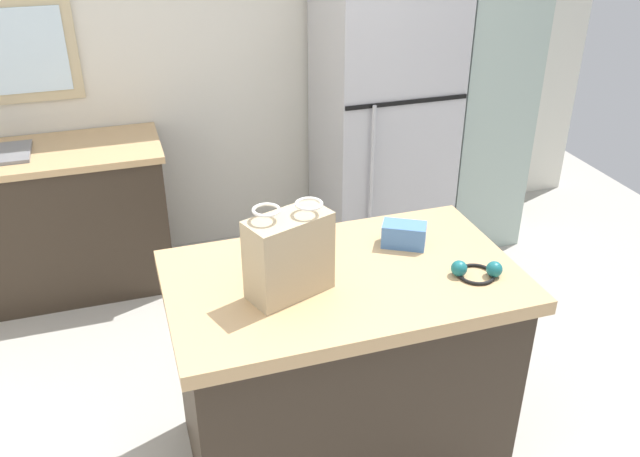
# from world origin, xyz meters

# --- Properties ---
(back_wall) EXTENTS (5.35, 0.13, 2.73)m
(back_wall) POSITION_xyz_m (-0.02, 2.20, 1.37)
(back_wall) COLOR silver
(back_wall) RESTS_ON ground
(kitchen_island) EXTENTS (1.38, 0.83, 0.93)m
(kitchen_island) POSITION_xyz_m (0.04, 0.06, 0.47)
(kitchen_island) COLOR #33281E
(kitchen_island) RESTS_ON ground
(refrigerator) EXTENTS (0.78, 0.74, 1.81)m
(refrigerator) POSITION_xyz_m (0.92, 1.78, 0.91)
(refrigerator) COLOR #B7B7BC
(refrigerator) RESTS_ON ground
(tall_cabinet) EXTENTS (0.51, 0.66, 2.24)m
(tall_cabinet) POSITION_xyz_m (1.58, 1.78, 1.12)
(tall_cabinet) COLOR #9EB2A8
(tall_cabinet) RESTS_ON ground
(sink_counter) EXTENTS (1.41, 0.60, 1.10)m
(sink_counter) POSITION_xyz_m (-1.19, 1.84, 0.47)
(sink_counter) COLOR #33281E
(sink_counter) RESTS_ON ground
(shopping_bag) EXTENTS (0.34, 0.25, 0.36)m
(shopping_bag) POSITION_xyz_m (-0.19, 0.01, 1.09)
(shopping_bag) COLOR tan
(shopping_bag) RESTS_ON kitchen_island
(small_box) EXTENTS (0.21, 0.18, 0.10)m
(small_box) POSITION_xyz_m (0.36, 0.20, 0.98)
(small_box) COLOR #4775B7
(small_box) RESTS_ON kitchen_island
(bottle) EXTENTS (0.06, 0.06, 0.20)m
(bottle) POSITION_xyz_m (-0.05, 0.30, 1.02)
(bottle) COLOR #4C9956
(bottle) RESTS_ON kitchen_island
(ear_defenders) EXTENTS (0.19, 0.19, 0.06)m
(ear_defenders) POSITION_xyz_m (0.53, -0.11, 0.95)
(ear_defenders) COLOR black
(ear_defenders) RESTS_ON kitchen_island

